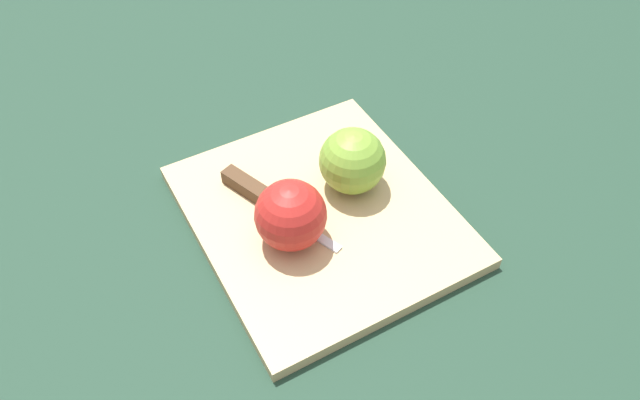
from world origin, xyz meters
name	(u,v)px	position (x,y,z in m)	size (l,w,h in m)	color
ground_plane	(320,220)	(0.00, 0.00, 0.00)	(4.00, 4.00, 0.00)	#1E3828
cutting_board	(320,215)	(0.00, 0.00, 0.01)	(0.37, 0.33, 0.02)	tan
apple_half_left	(353,161)	(-0.03, 0.06, 0.06)	(0.08, 0.08, 0.08)	olive
apple_half_right	(291,215)	(0.03, -0.05, 0.06)	(0.08, 0.08, 0.08)	red
knife	(254,191)	(-0.06, -0.07, 0.03)	(0.17, 0.10, 0.02)	silver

